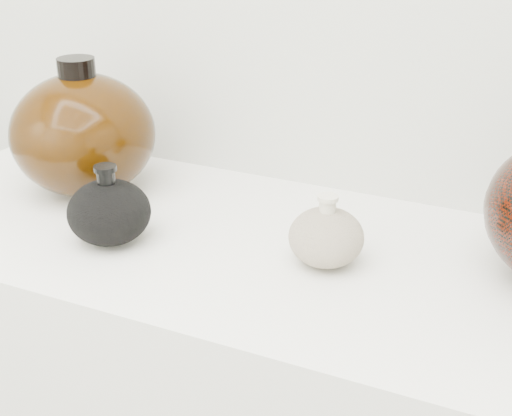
% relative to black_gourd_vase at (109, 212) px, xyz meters
% --- Properties ---
extents(black_gourd_vase, '(0.16, 0.16, 0.12)m').
position_rel_black_gourd_vase_xyz_m(black_gourd_vase, '(0.00, 0.00, 0.00)').
color(black_gourd_vase, black).
rests_on(black_gourd_vase, display_counter).
extents(cream_gourd_vase, '(0.13, 0.13, 0.10)m').
position_rel_black_gourd_vase_xyz_m(cream_gourd_vase, '(0.32, 0.07, -0.01)').
color(cream_gourd_vase, beige).
rests_on(cream_gourd_vase, display_counter).
extents(left_round_pot, '(0.30, 0.30, 0.23)m').
position_rel_black_gourd_vase_xyz_m(left_round_pot, '(-0.15, 0.14, 0.06)').
color(left_round_pot, black).
rests_on(left_round_pot, display_counter).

